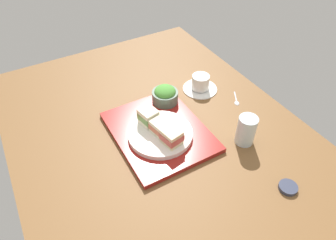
{
  "coord_description": "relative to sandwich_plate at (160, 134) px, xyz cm",
  "views": [
    {
      "loc": [
        66.65,
        -35.23,
        78.23
      ],
      "look_at": [
        -1.43,
        3.59,
        5.0
      ],
      "focal_mm": 32.46,
      "sensor_mm": 36.0,
      "label": 1
    }
  ],
  "objects": [
    {
      "name": "ground_plane",
      "position": [
        -1.21,
        0.97,
        -4.21
      ],
      "size": [
        140.0,
        100.0,
        3.0
      ],
      "primitive_type": "cube",
      "color": "brown"
    },
    {
      "name": "serving_tray",
      "position": [
        -2.69,
        1.34,
        -1.79
      ],
      "size": [
        38.02,
        30.77,
        1.84
      ],
      "primitive_type": "cube",
      "color": "maroon",
      "rests_on": "ground_plane"
    },
    {
      "name": "sandwich_plate",
      "position": [
        0.0,
        0.0,
        0.0
      ],
      "size": [
        22.56,
        22.56,
        1.73
      ],
      "primitive_type": "cylinder",
      "color": "white",
      "rests_on": "serving_tray"
    },
    {
      "name": "sandwich_near",
      "position": [
        -6.12,
        -1.39,
        3.81
      ],
      "size": [
        7.11,
        6.55,
        5.89
      ],
      "color": "#EFE5C1",
      "rests_on": "sandwich_plate"
    },
    {
      "name": "sandwich_middle",
      "position": [
        0.0,
        0.0,
        3.34
      ],
      "size": [
        7.09,
        6.63,
        4.95
      ],
      "color": "#EFE5C1",
      "rests_on": "sandwich_plate"
    },
    {
      "name": "sandwich_far",
      "position": [
        6.12,
        1.39,
        3.5
      ],
      "size": [
        7.28,
        6.92,
        5.26
      ],
      "color": "beige",
      "rests_on": "sandwich_plate"
    },
    {
      "name": "salad_bowl",
      "position": [
        -15.64,
        10.66,
        2.36
      ],
      "size": [
        10.13,
        10.13,
        6.89
      ],
      "color": "#4C6051",
      "rests_on": "serving_tray"
    },
    {
      "name": "coffee_cup",
      "position": [
        -17.37,
        28.56,
        0.03
      ],
      "size": [
        14.48,
        14.48,
        6.68
      ],
      "color": "white",
      "rests_on": "ground_plane"
    },
    {
      "name": "drinking_glass",
      "position": [
        15.31,
        24.89,
        2.71
      ],
      "size": [
        6.5,
        6.5,
        10.85
      ],
      "primitive_type": "cylinder",
      "color": "silver",
      "rests_on": "ground_plane"
    },
    {
      "name": "small_sauce_dish",
      "position": [
        37.29,
        23.67,
        -2.08
      ],
      "size": [
        5.71,
        5.71,
        1.25
      ],
      "primitive_type": "cylinder",
      "color": "#33384C",
      "rests_on": "ground_plane"
    },
    {
      "name": "teaspoon",
      "position": [
        -3.05,
        36.67,
        -2.35
      ],
      "size": [
        8.12,
        5.55,
        0.8
      ],
      "color": "silver",
      "rests_on": "ground_plane"
    }
  ]
}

